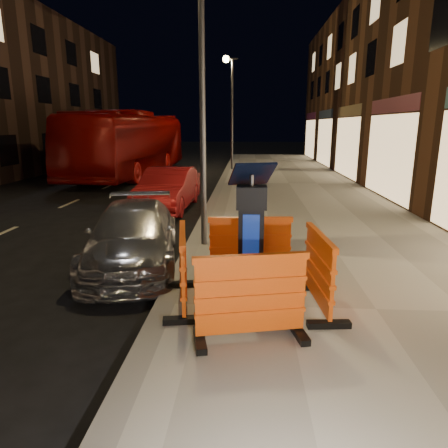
# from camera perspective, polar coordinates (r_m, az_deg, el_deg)

# --- Properties ---
(ground_plane) EXTENTS (120.00, 120.00, 0.00)m
(ground_plane) POSITION_cam_1_polar(r_m,az_deg,el_deg) (6.01, -8.41, -12.47)
(ground_plane) COLOR black
(ground_plane) RESTS_ON ground
(sidewalk) EXTENTS (6.00, 60.00, 0.15)m
(sidewalk) POSITION_cam_1_polar(r_m,az_deg,el_deg) (6.14, 20.85, -11.92)
(sidewalk) COLOR gray
(sidewalk) RESTS_ON ground
(kerb) EXTENTS (0.30, 60.00, 0.15)m
(kerb) POSITION_cam_1_polar(r_m,az_deg,el_deg) (5.97, -8.44, -11.83)
(kerb) COLOR slate
(kerb) RESTS_ON ground
(parking_kiosk) EXTENTS (0.68, 0.68, 1.92)m
(parking_kiosk) POSITION_cam_1_polar(r_m,az_deg,el_deg) (5.52, 3.84, -2.36)
(parking_kiosk) COLOR black
(parking_kiosk) RESTS_ON sidewalk
(barrier_front) EXTENTS (1.46, 0.84, 1.07)m
(barrier_front) POSITION_cam_1_polar(r_m,az_deg,el_deg) (4.78, 3.83, -10.48)
(barrier_front) COLOR #F9560F
(barrier_front) RESTS_ON sidewalk
(barrier_back) EXTENTS (1.41, 0.66, 1.07)m
(barrier_back) POSITION_cam_1_polar(r_m,az_deg,el_deg) (6.55, 3.73, -3.59)
(barrier_back) COLOR #F9560F
(barrier_back) RESTS_ON sidewalk
(barrier_kerbside) EXTENTS (0.78, 1.45, 1.07)m
(barrier_kerbside) POSITION_cam_1_polar(r_m,az_deg,el_deg) (5.72, -5.84, -6.28)
(barrier_kerbside) COLOR #F9560F
(barrier_kerbside) RESTS_ON sidewalk
(barrier_bldgside) EXTENTS (0.69, 1.42, 1.07)m
(barrier_bldgside) POSITION_cam_1_polar(r_m,az_deg,el_deg) (5.74, 13.36, -6.53)
(barrier_bldgside) COLOR #F9560F
(barrier_bldgside) RESTS_ON sidewalk
(car_silver) EXTENTS (2.30, 4.24, 1.17)m
(car_silver) POSITION_cam_1_polar(r_m,az_deg,el_deg) (8.07, -12.65, -5.62)
(car_silver) COLOR silver
(car_silver) RESTS_ON ground
(car_red) EXTENTS (1.59, 4.09, 1.33)m
(car_red) POSITION_cam_1_polar(r_m,az_deg,el_deg) (13.06, -7.86, 2.11)
(car_red) COLOR maroon
(car_red) RESTS_ON ground
(bus_doubledecker) EXTENTS (3.49, 12.11, 3.33)m
(bus_doubledecker) POSITION_cam_1_polar(r_m,az_deg,el_deg) (22.26, -12.91, 6.79)
(bus_doubledecker) COLOR #810605
(bus_doubledecker) RESTS_ON ground
(street_lamp_mid) EXTENTS (0.12, 0.12, 6.00)m
(street_lamp_mid) POSITION_cam_1_polar(r_m,az_deg,el_deg) (8.32, -3.11, 17.34)
(street_lamp_mid) COLOR #3F3F44
(street_lamp_mid) RESTS_ON sidewalk
(street_lamp_far) EXTENTS (0.12, 0.12, 6.00)m
(street_lamp_far) POSITION_cam_1_polar(r_m,az_deg,el_deg) (23.28, 1.16, 15.21)
(street_lamp_far) COLOR #3F3F44
(street_lamp_far) RESTS_ON sidewalk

